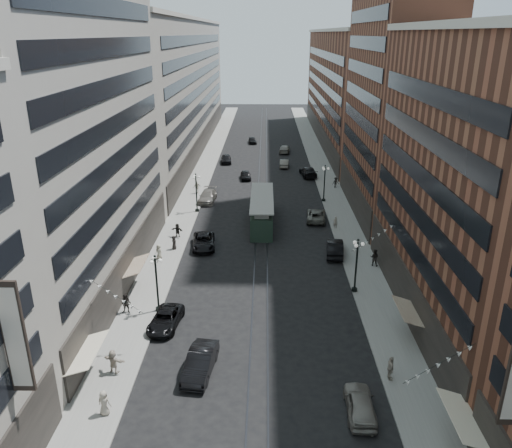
# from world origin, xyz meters

# --- Properties ---
(ground) EXTENTS (220.00, 220.00, 0.00)m
(ground) POSITION_xyz_m (0.00, 60.00, 0.00)
(ground) COLOR black
(ground) RESTS_ON ground
(sidewalk_west) EXTENTS (4.00, 180.00, 0.15)m
(sidewalk_west) POSITION_xyz_m (-11.00, 70.00, 0.07)
(sidewalk_west) COLOR gray
(sidewalk_west) RESTS_ON ground
(sidewalk_east) EXTENTS (4.00, 180.00, 0.15)m
(sidewalk_east) POSITION_xyz_m (11.00, 70.00, 0.07)
(sidewalk_east) COLOR gray
(sidewalk_east) RESTS_ON ground
(rail_west) EXTENTS (0.12, 180.00, 0.02)m
(rail_west) POSITION_xyz_m (-0.70, 70.00, 0.01)
(rail_west) COLOR #2D2D33
(rail_west) RESTS_ON ground
(rail_east) EXTENTS (0.12, 180.00, 0.02)m
(rail_east) POSITION_xyz_m (0.70, 70.00, 0.01)
(rail_east) COLOR #2D2D33
(rail_east) RESTS_ON ground
(building_west_mid) EXTENTS (8.00, 36.00, 28.00)m
(building_west_mid) POSITION_xyz_m (-17.00, 33.00, 14.00)
(building_west_mid) COLOR gray
(building_west_mid) RESTS_ON ground
(building_west_far) EXTENTS (8.00, 90.00, 26.00)m
(building_west_far) POSITION_xyz_m (-17.00, 96.00, 13.00)
(building_west_far) COLOR gray
(building_west_far) RESTS_ON ground
(building_east_mid) EXTENTS (8.00, 30.00, 24.00)m
(building_east_mid) POSITION_xyz_m (17.00, 28.00, 12.00)
(building_east_mid) COLOR brown
(building_east_mid) RESTS_ON ground
(building_east_tower) EXTENTS (8.00, 26.00, 42.00)m
(building_east_tower) POSITION_xyz_m (17.00, 56.00, 21.00)
(building_east_tower) COLOR brown
(building_east_tower) RESTS_ON ground
(building_east_far) EXTENTS (8.00, 72.00, 24.00)m
(building_east_far) POSITION_xyz_m (17.00, 105.00, 12.00)
(building_east_far) COLOR brown
(building_east_far) RESTS_ON ground
(lamppost_sw_far) EXTENTS (1.03, 1.14, 5.52)m
(lamppost_sw_far) POSITION_xyz_m (-9.20, 28.00, 3.10)
(lamppost_sw_far) COLOR black
(lamppost_sw_far) RESTS_ON sidewalk_west
(lamppost_sw_mid) EXTENTS (1.03, 1.14, 5.52)m
(lamppost_sw_mid) POSITION_xyz_m (-9.20, 55.00, 3.10)
(lamppost_sw_mid) COLOR black
(lamppost_sw_mid) RESTS_ON sidewalk_west
(lamppost_se_far) EXTENTS (1.03, 1.14, 5.52)m
(lamppost_se_far) POSITION_xyz_m (9.20, 32.00, 3.10)
(lamppost_se_far) COLOR black
(lamppost_se_far) RESTS_ON sidewalk_east
(lamppost_se_mid) EXTENTS (1.03, 1.14, 5.52)m
(lamppost_se_mid) POSITION_xyz_m (9.20, 60.00, 3.10)
(lamppost_se_mid) COLOR black
(lamppost_se_mid) RESTS_ON sidewalk_east
(streetcar) EXTENTS (2.96, 13.36, 3.70)m
(streetcar) POSITION_xyz_m (0.00, 50.75, 1.71)
(streetcar) COLOR #213427
(streetcar) RESTS_ON ground
(car_2) EXTENTS (2.84, 5.20, 1.38)m
(car_2) POSITION_xyz_m (-8.11, 25.58, 0.69)
(car_2) COLOR black
(car_2) RESTS_ON ground
(car_4) EXTENTS (2.01, 4.66, 1.57)m
(car_4) POSITION_xyz_m (6.80, 15.30, 0.78)
(car_4) COLOR gray
(car_4) RESTS_ON ground
(car_5) EXTENTS (2.45, 5.43, 1.73)m
(car_5) POSITION_xyz_m (-4.34, 19.40, 0.87)
(car_5) COLOR black
(car_5) RESTS_ON ground
(pedestrian_1) EXTENTS (0.97, 0.66, 1.81)m
(pedestrian_1) POSITION_xyz_m (-10.09, 14.77, 1.05)
(pedestrian_1) COLOR gray
(pedestrian_1) RESTS_ON sidewalk_west
(pedestrian_2) EXTENTS (0.92, 0.53, 1.86)m
(pedestrian_2) POSITION_xyz_m (-11.98, 27.53, 1.08)
(pedestrian_2) COLOR black
(pedestrian_2) RESTS_ON sidewalk_west
(pedestrian_4) EXTENTS (0.52, 1.12, 1.91)m
(pedestrian_4) POSITION_xyz_m (9.57, 18.69, 1.10)
(pedestrian_4) COLOR #A09484
(pedestrian_4) RESTS_ON sidewalk_east
(car_7) EXTENTS (3.08, 5.74, 1.53)m
(car_7) POSITION_xyz_m (-6.80, 42.60, 0.77)
(car_7) COLOR black
(car_7) RESTS_ON ground
(car_8) EXTENTS (2.64, 5.83, 1.66)m
(car_8) POSITION_xyz_m (-8.23, 59.83, 0.83)
(car_8) COLOR #68645D
(car_8) RESTS_ON ground
(car_9) EXTENTS (2.34, 4.89, 1.61)m
(car_9) POSITION_xyz_m (-7.22, 83.73, 0.81)
(car_9) COLOR black
(car_9) RESTS_ON ground
(car_10) EXTENTS (2.40, 5.38, 1.72)m
(car_10) POSITION_xyz_m (8.40, 40.83, 0.86)
(car_10) COLOR black
(car_10) RESTS_ON ground
(car_11) EXTENTS (2.95, 5.52, 1.47)m
(car_11) POSITION_xyz_m (7.31, 52.03, 0.74)
(car_11) COLOR #626157
(car_11) RESTS_ON ground
(car_12) EXTENTS (3.16, 6.11, 1.69)m
(car_12) POSITION_xyz_m (7.99, 74.28, 0.85)
(car_12) COLOR black
(car_12) RESTS_ON ground
(car_13) EXTENTS (2.13, 4.37, 1.44)m
(car_13) POSITION_xyz_m (-2.98, 72.19, 0.72)
(car_13) COLOR black
(car_13) RESTS_ON ground
(car_14) EXTENTS (1.88, 4.61, 1.49)m
(car_14) POSITION_xyz_m (3.99, 80.68, 0.74)
(car_14) COLOR gray
(car_14) RESTS_ON ground
(pedestrian_5) EXTENTS (1.63, 0.97, 1.69)m
(pedestrian_5) POSITION_xyz_m (-10.40, 45.58, 1.00)
(pedestrian_5) COLOR black
(pedestrian_5) RESTS_ON sidewalk_west
(pedestrian_6) EXTENTS (1.25, 0.94, 1.94)m
(pedestrian_6) POSITION_xyz_m (-10.30, 63.51, 1.12)
(pedestrian_6) COLOR #AEA790
(pedestrian_6) RESTS_ON sidewalk_west
(pedestrian_7) EXTENTS (1.05, 0.83, 1.89)m
(pedestrian_7) POSITION_xyz_m (12.26, 37.78, 1.10)
(pedestrian_7) COLOR black
(pedestrian_7) RESTS_ON sidewalk_east
(pedestrian_8) EXTENTS (0.65, 0.50, 1.60)m
(pedestrian_8) POSITION_xyz_m (9.50, 48.81, 0.95)
(pedestrian_8) COLOR gray
(pedestrian_8) RESTS_ON sidewalk_east
(pedestrian_9) EXTENTS (1.20, 0.80, 1.73)m
(pedestrian_9) POSITION_xyz_m (11.89, 66.96, 1.01)
(pedestrian_9) COLOR black
(pedestrian_9) RESTS_ON sidewalk_east
(car_extra_0) EXTENTS (2.64, 5.48, 1.54)m
(car_extra_0) POSITION_xyz_m (4.50, 92.96, 0.77)
(car_extra_0) COLOR gray
(car_extra_0) RESTS_ON ground
(car_extra_1) EXTENTS (2.12, 4.30, 1.41)m
(car_extra_1) POSITION_xyz_m (-2.58, 102.28, 0.70)
(car_extra_1) COLOR black
(car_extra_1) RESTS_ON ground
(pedestrian_extra_0) EXTENTS (0.49, 0.83, 1.65)m
(pedestrian_extra_0) POSITION_xyz_m (-10.16, 41.77, 0.97)
(pedestrian_extra_0) COLOR black
(pedestrian_extra_0) RESTS_ON sidewalk_west
(pedestrian_extra_1) EXTENTS (0.95, 0.84, 1.71)m
(pedestrian_extra_1) POSITION_xyz_m (-11.39, 39.09, 1.01)
(pedestrian_extra_1) COLOR gray
(pedestrian_extra_1) RESTS_ON sidewalk_west
(pedestrian_extra_2) EXTENTS (1.82, 1.06, 1.89)m
(pedestrian_extra_2) POSITION_xyz_m (-10.73, 19.12, 1.09)
(pedestrian_extra_2) COLOR #A99C8C
(pedestrian_extra_2) RESTS_ON sidewalk_west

